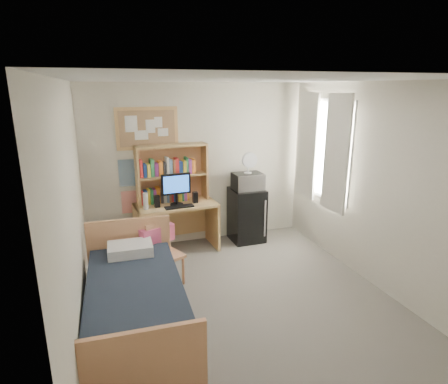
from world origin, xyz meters
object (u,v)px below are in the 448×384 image
object	(u,v)px
desk	(177,227)
bed	(136,307)
monitor	(176,190)
speaker_right	(195,197)
microwave	(248,181)
desk_fan	(248,164)
bulletin_board	(147,128)
desk_chair	(166,255)
speaker_left	(157,201)
mini_fridge	(247,215)

from	to	relation	value
desk	bed	distance (m)	2.05
monitor	speaker_right	size ratio (longest dim) A/B	2.75
microwave	desk_fan	world-z (taller)	desk_fan
bulletin_board	desk_chair	distance (m)	2.01
desk_chair	speaker_left	world-z (taller)	speaker_left
desk_chair	monitor	size ratio (longest dim) A/B	1.72
bulletin_board	desk_fan	world-z (taller)	bulletin_board
desk	mini_fridge	distance (m)	1.21
bed	monitor	world-z (taller)	monitor
desk_chair	desk_fan	distance (m)	2.08
speaker_left	desk_fan	distance (m)	1.58
desk_chair	desk_fan	xyz separation A→B (m)	(1.56, 1.04, 0.91)
desk_chair	monitor	world-z (taller)	monitor
bed	monitor	size ratio (longest dim) A/B	4.19
desk	desk_fan	xyz separation A→B (m)	(1.21, 0.03, 0.94)
desk_chair	speaker_right	size ratio (longest dim) A/B	4.73
mini_fridge	monitor	size ratio (longest dim) A/B	1.86
speaker_left	mini_fridge	bearing A→B (deg)	1.04
mini_fridge	speaker_right	distance (m)	1.00
bed	speaker_left	distance (m)	1.96
bed	desk_fan	distance (m)	2.98
mini_fridge	monitor	xyz separation A→B (m)	(-1.21, -0.11, 0.57)
monitor	desk_chair	bearing A→B (deg)	-113.94
desk_chair	speaker_left	bearing A→B (deg)	62.72
speaker_left	desk_fan	size ratio (longest dim) A/B	0.59
bulletin_board	microwave	size ratio (longest dim) A/B	2.00
bulletin_board	speaker_right	xyz separation A→B (m)	(0.64, -0.36, -1.05)
bulletin_board	mini_fridge	bearing A→B (deg)	-9.85
desk	microwave	size ratio (longest dim) A/B	2.66
desk_chair	speaker_left	distance (m)	1.04
bulletin_board	microwave	xyz separation A→B (m)	(1.54, -0.29, -0.89)
speaker_right	desk_fan	size ratio (longest dim) A/B	0.56
bed	desk	bearing A→B (deg)	68.45
bed	monitor	xyz separation A→B (m)	(0.83, 1.81, 0.74)
mini_fridge	bed	distance (m)	2.81
desk	microwave	distance (m)	1.37
desk	speaker_right	distance (m)	0.57
bulletin_board	mini_fridge	world-z (taller)	bulletin_board
desk_fan	monitor	bearing A→B (deg)	-176.50
desk_chair	microwave	bearing A→B (deg)	9.47
speaker_left	speaker_right	xyz separation A→B (m)	(0.60, 0.04, -0.00)
desk	microwave	bearing A→B (deg)	-2.49
desk	bed	bearing A→B (deg)	-117.70
desk_chair	desk_fan	size ratio (longest dim) A/B	2.66
desk	speaker_right	world-z (taller)	speaker_right
speaker_left	speaker_right	size ratio (longest dim) A/B	1.04
bulletin_board	bed	xyz separation A→B (m)	(-0.50, -2.19, -1.64)
mini_fridge	microwave	world-z (taller)	microwave
desk_chair	speaker_right	world-z (taller)	speaker_right
desk	bed	xyz separation A→B (m)	(-0.83, -1.87, -0.11)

